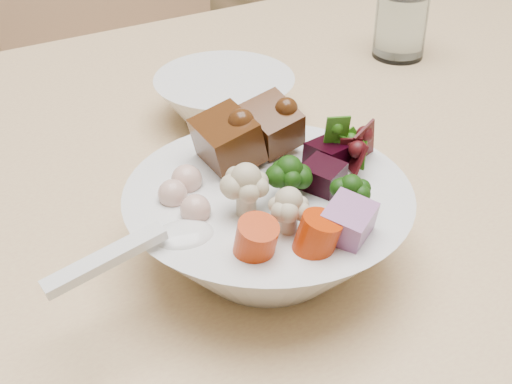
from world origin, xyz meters
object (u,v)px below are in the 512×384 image
water_glass (402,17)px  food_bowl (269,219)px  chair_far (139,88)px  side_bowl (225,99)px  dining_table (461,185)px

water_glass → food_bowl: bearing=-133.5°
water_glass → chair_far: bearing=115.8°
food_bowl → side_bowl: (0.04, 0.24, -0.01)m
chair_far → side_bowl: bearing=-102.6°
chair_far → food_bowl: bearing=-105.0°
dining_table → food_bowl: food_bowl is taller
chair_far → side_bowl: size_ratio=6.36×
food_bowl → water_glass: food_bowl is taller
dining_table → food_bowl: bearing=-164.5°
dining_table → water_glass: water_glass is taller
chair_far → side_bowl: chair_far is taller
dining_table → side_bowl: (-0.25, 0.11, 0.11)m
side_bowl → chair_far: bearing=88.1°
chair_far → water_glass: 0.65m
dining_table → food_bowl: 0.35m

